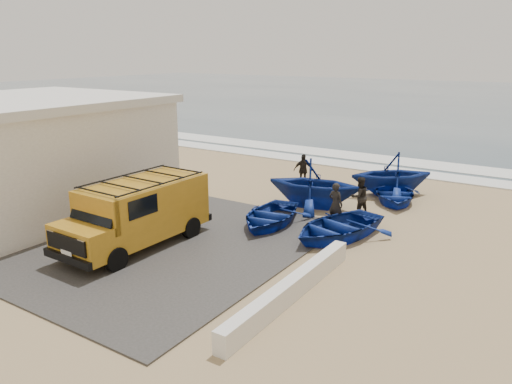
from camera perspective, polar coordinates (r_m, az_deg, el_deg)
The scene contains 16 objects.
ground at distance 17.67m, azimuth -5.44°, elevation -4.08°, with size 160.00×160.00×0.00m, color tan.
slab at distance 17.60m, azimuth -14.65°, elevation -4.53°, with size 12.00×10.00×0.05m, color #403D3A.
ocean at distance 70.00m, azimuth 24.71°, elevation 9.46°, with size 180.00×88.00×0.01m, color #385166.
surf_line at distance 27.69m, azimuth 10.15°, elevation 3.12°, with size 180.00×1.60×0.06m, color white.
surf_wash at distance 29.97m, azimuth 12.04°, elevation 3.95°, with size 180.00×2.20×0.04m, color white.
building at distance 21.35m, azimuth -25.14°, elevation 3.98°, with size 8.40×9.40×4.30m.
parapet at distance 12.69m, azimuth 4.07°, elevation -10.97°, with size 0.35×6.00×0.55m, color silver.
van at distance 16.08m, azimuth -13.33°, elevation -2.11°, with size 2.12×5.06×2.15m.
boat_near_left at distance 17.75m, azimuth 1.57°, elevation -2.72°, with size 2.43×3.41×0.71m, color navy.
boat_near_right at distance 16.76m, azimuth 9.23°, elevation -3.93°, with size 2.68×3.76×0.78m, color navy.
boat_mid_left at distance 19.78m, azimuth 6.67°, elevation 0.99°, with size 3.18×3.68×1.94m, color navy.
boat_mid_right at distance 21.25m, azimuth 15.52°, elevation -0.20°, with size 2.35×3.29×0.68m, color navy.
boat_far_left at distance 22.11m, azimuth 15.23°, elevation 2.02°, with size 3.06×3.55×1.87m, color navy.
fisherman_front at distance 17.90m, azimuth 9.09°, elevation -1.35°, with size 0.56×0.37×1.54m, color black.
fisherman_middle at distance 19.04m, azimuth 11.74°, elevation -0.51°, with size 0.73×0.57×1.50m, color black.
fisherman_back at distance 22.92m, azimuth 5.38°, elevation 2.50°, with size 0.87×0.36×1.49m, color black.
Camera 1 is at (10.42, -12.96, 5.98)m, focal length 35.00 mm.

